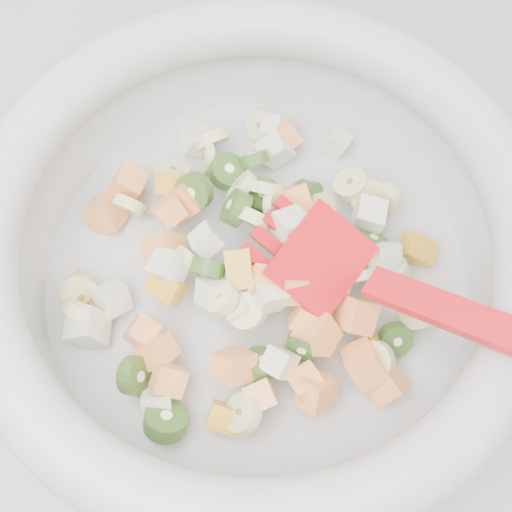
{
  "coord_description": "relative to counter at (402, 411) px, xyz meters",
  "views": [
    {
      "loc": [
        -0.17,
        1.22,
        1.38
      ],
      "look_at": [
        -0.19,
        1.42,
        0.95
      ],
      "focal_mm": 50.0,
      "sensor_mm": 36.0,
      "label": 1
    }
  ],
  "objects": [
    {
      "name": "counter",
      "position": [
        0.0,
        0.0,
        0.0
      ],
      "size": [
        2.0,
        0.6,
        0.9
      ],
      "primitive_type": "cube",
      "color": "#98999D",
      "rests_on": "ground"
    },
    {
      "name": "mixing_bowl",
      "position": [
        -0.19,
        -0.03,
        0.51
      ],
      "size": [
        0.44,
        0.39,
        0.15
      ],
      "color": "beige",
      "rests_on": "counter"
    }
  ]
}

